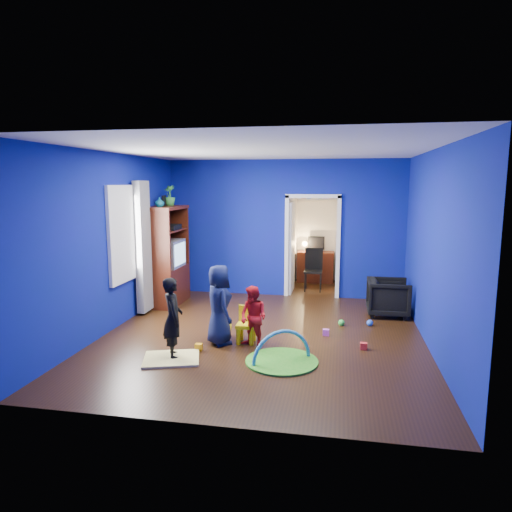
% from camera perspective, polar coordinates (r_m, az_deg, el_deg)
% --- Properties ---
extents(floor, '(5.00, 5.50, 0.01)m').
position_cam_1_polar(floor, '(7.35, 0.77, -10.02)').
color(floor, black).
rests_on(floor, ground).
extents(ceiling, '(5.00, 5.50, 0.01)m').
position_cam_1_polar(ceiling, '(6.96, 0.82, 13.16)').
color(ceiling, white).
rests_on(ceiling, wall_back).
extents(wall_back, '(5.00, 0.02, 2.90)m').
position_cam_1_polar(wall_back, '(9.71, 3.55, 3.42)').
color(wall_back, navy).
rests_on(wall_back, floor).
extents(wall_front, '(5.00, 0.02, 2.90)m').
position_cam_1_polar(wall_front, '(4.36, -5.34, -3.59)').
color(wall_front, navy).
rests_on(wall_front, floor).
extents(wall_left, '(0.02, 5.50, 2.90)m').
position_cam_1_polar(wall_left, '(7.82, -17.57, 1.65)').
color(wall_left, navy).
rests_on(wall_left, floor).
extents(wall_right, '(0.02, 5.50, 2.90)m').
position_cam_1_polar(wall_right, '(7.04, 21.30, 0.66)').
color(wall_right, navy).
rests_on(wall_right, floor).
extents(alcove, '(1.00, 1.75, 2.50)m').
position_cam_1_polar(alcove, '(10.55, 7.36, 2.72)').
color(alcove, silver).
rests_on(alcove, floor).
extents(armchair, '(0.75, 0.73, 0.68)m').
position_cam_1_polar(armchair, '(8.72, 16.21, -4.99)').
color(armchair, black).
rests_on(armchair, floor).
extents(child_black, '(0.43, 0.49, 1.13)m').
position_cam_1_polar(child_black, '(6.45, -10.35, -7.62)').
color(child_black, black).
rests_on(child_black, floor).
extents(child_navy, '(0.65, 0.70, 1.21)m').
position_cam_1_polar(child_navy, '(6.90, -4.65, -6.08)').
color(child_navy, '#0E1334').
rests_on(child_navy, floor).
extents(toddler_red, '(0.56, 0.53, 0.92)m').
position_cam_1_polar(toddler_red, '(6.74, -0.33, -7.67)').
color(toddler_red, red).
rests_on(toddler_red, floor).
extents(vase, '(0.22, 0.22, 0.18)m').
position_cam_1_polar(vase, '(8.88, -11.97, 6.61)').
color(vase, '#0D696B').
rests_on(vase, tv_armoire).
extents(potted_plant, '(0.27, 0.27, 0.41)m').
position_cam_1_polar(potted_plant, '(9.36, -10.77, 7.45)').
color(potted_plant, '#2F8332').
rests_on(potted_plant, tv_armoire).
extents(tv_armoire, '(0.58, 1.14, 1.96)m').
position_cam_1_polar(tv_armoire, '(9.26, -11.05, 0.07)').
color(tv_armoire, '#380E09').
rests_on(tv_armoire, floor).
extents(crt_tv, '(0.46, 0.70, 0.54)m').
position_cam_1_polar(crt_tv, '(9.24, -10.82, 0.30)').
color(crt_tv, silver).
rests_on(crt_tv, tv_armoire).
extents(yellow_blanket, '(0.89, 0.80, 0.03)m').
position_cam_1_polar(yellow_blanket, '(6.54, -10.53, -12.50)').
color(yellow_blanket, '#F2E07A').
rests_on(yellow_blanket, floor).
extents(hopper_ball, '(0.36, 0.36, 0.36)m').
position_cam_1_polar(hopper_ball, '(7.26, -4.47, -8.78)').
color(hopper_ball, yellow).
rests_on(hopper_ball, floor).
extents(kid_chair, '(0.28, 0.28, 0.50)m').
position_cam_1_polar(kid_chair, '(7.02, -1.24, -8.80)').
color(kid_chair, yellow).
rests_on(kid_chair, floor).
extents(play_mat, '(0.99, 0.99, 0.03)m').
position_cam_1_polar(play_mat, '(6.37, 3.23, -12.99)').
color(play_mat, '#4DA725').
rests_on(play_mat, floor).
extents(toy_arch, '(0.76, 0.53, 0.88)m').
position_cam_1_polar(toy_arch, '(6.36, 3.23, -12.93)').
color(toy_arch, '#3F8CD8').
rests_on(toy_arch, floor).
extents(window_left, '(0.03, 0.95, 1.55)m').
position_cam_1_polar(window_left, '(8.11, -16.35, 2.67)').
color(window_left, white).
rests_on(window_left, wall_left).
extents(curtain, '(0.14, 0.42, 2.40)m').
position_cam_1_polar(curtain, '(8.59, -13.93, 1.09)').
color(curtain, slate).
rests_on(curtain, floor).
extents(doorway, '(1.16, 0.10, 2.10)m').
position_cam_1_polar(doorway, '(9.70, 7.04, 0.99)').
color(doorway, white).
rests_on(doorway, floor).
extents(study_desk, '(0.88, 0.44, 0.75)m').
position_cam_1_polar(study_desk, '(11.30, 7.45, -1.34)').
color(study_desk, '#3D140A').
rests_on(study_desk, floor).
extents(desk_monitor, '(0.40, 0.05, 0.32)m').
position_cam_1_polar(desk_monitor, '(11.33, 7.54, 1.63)').
color(desk_monitor, black).
rests_on(desk_monitor, study_desk).
extents(desk_lamp, '(0.14, 0.14, 0.14)m').
position_cam_1_polar(desk_lamp, '(11.29, 6.11, 1.53)').
color(desk_lamp, '#FFD88C').
rests_on(desk_lamp, study_desk).
extents(folding_chair, '(0.40, 0.40, 0.92)m').
position_cam_1_polar(folding_chair, '(10.34, 7.17, -1.83)').
color(folding_chair, black).
rests_on(folding_chair, floor).
extents(book_shelf, '(0.88, 0.24, 0.04)m').
position_cam_1_polar(book_shelf, '(11.23, 7.66, 7.04)').
color(book_shelf, white).
rests_on(book_shelf, study_desk).
extents(toy_0, '(0.10, 0.08, 0.10)m').
position_cam_1_polar(toy_0, '(6.97, 13.31, -10.90)').
color(toy_0, red).
rests_on(toy_0, floor).
extents(toy_1, '(0.11, 0.11, 0.11)m').
position_cam_1_polar(toy_1, '(8.09, 14.05, -8.09)').
color(toy_1, blue).
rests_on(toy_1, floor).
extents(toy_2, '(0.10, 0.08, 0.10)m').
position_cam_1_polar(toy_2, '(6.81, -7.17, -11.23)').
color(toy_2, orange).
rests_on(toy_2, floor).
extents(toy_3, '(0.11, 0.11, 0.11)m').
position_cam_1_polar(toy_3, '(8.00, 10.63, -8.16)').
color(toy_3, green).
rests_on(toy_3, floor).
extents(toy_4, '(0.10, 0.08, 0.10)m').
position_cam_1_polar(toy_4, '(7.46, 8.73, -9.42)').
color(toy_4, '#D450D6').
rests_on(toy_4, floor).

